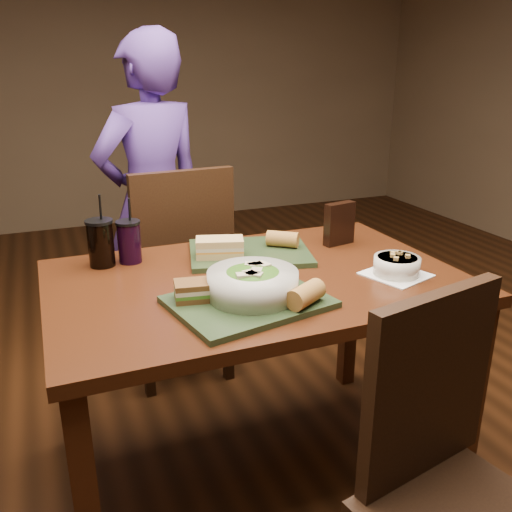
# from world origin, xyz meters

# --- Properties ---
(ground) EXTENTS (6.00, 6.00, 0.00)m
(ground) POSITION_xyz_m (0.00, 0.00, 0.00)
(ground) COLOR #381C0B
(ground) RESTS_ON ground
(dining_table) EXTENTS (1.30, 0.85, 0.75)m
(dining_table) POSITION_xyz_m (0.00, 0.00, 0.66)
(dining_table) COLOR #401D0C
(dining_table) RESTS_ON ground
(chair_near) EXTENTS (0.47, 0.47, 0.92)m
(chair_near) POSITION_xyz_m (0.18, -0.74, 0.51)
(chair_near) COLOR black
(chair_near) RESTS_ON ground
(chair_far) EXTENTS (0.46, 0.46, 1.00)m
(chair_far) POSITION_xyz_m (-0.08, 0.70, 0.55)
(chair_far) COLOR black
(chair_far) RESTS_ON ground
(diner) EXTENTS (0.65, 0.53, 1.55)m
(diner) POSITION_xyz_m (-0.13, 0.98, 0.77)
(diner) COLOR #4C2F81
(diner) RESTS_ON ground
(tray_near) EXTENTS (0.47, 0.39, 0.02)m
(tray_near) POSITION_xyz_m (-0.10, -0.19, 0.76)
(tray_near) COLOR #25361C
(tray_near) RESTS_ON dining_table
(tray_far) EXTENTS (0.49, 0.41, 0.02)m
(tray_far) POSITION_xyz_m (0.06, 0.20, 0.76)
(tray_far) COLOR #25361C
(tray_far) RESTS_ON dining_table
(salad_bowl) EXTENTS (0.26, 0.26, 0.09)m
(salad_bowl) POSITION_xyz_m (-0.08, -0.18, 0.81)
(salad_bowl) COLOR silver
(salad_bowl) RESTS_ON tray_near
(soup_bowl) EXTENTS (0.23, 0.23, 0.07)m
(soup_bowl) POSITION_xyz_m (0.43, -0.16, 0.78)
(soup_bowl) COLOR white
(soup_bowl) RESTS_ON dining_table
(sandwich_near) EXTENTS (0.13, 0.10, 0.05)m
(sandwich_near) POSITION_xyz_m (-0.24, -0.14, 0.80)
(sandwich_near) COLOR #593819
(sandwich_near) RESTS_ON tray_near
(sandwich_far) EXTENTS (0.18, 0.13, 0.06)m
(sandwich_far) POSITION_xyz_m (-0.06, 0.18, 0.80)
(sandwich_far) COLOR tan
(sandwich_far) RESTS_ON tray_far
(baguette_near) EXTENTS (0.13, 0.11, 0.06)m
(baguette_near) POSITION_xyz_m (0.03, -0.29, 0.80)
(baguette_near) COLOR #AD7533
(baguette_near) RESTS_ON tray_near
(baguette_far) EXTENTS (0.12, 0.11, 0.06)m
(baguette_far) POSITION_xyz_m (0.18, 0.20, 0.80)
(baguette_far) COLOR #AD7533
(baguette_far) RESTS_ON tray_far
(cup_cola) EXTENTS (0.09, 0.09, 0.25)m
(cup_cola) POSITION_xyz_m (-0.44, 0.29, 0.83)
(cup_cola) COLOR black
(cup_cola) RESTS_ON dining_table
(cup_berry) EXTENTS (0.08, 0.08, 0.23)m
(cup_berry) POSITION_xyz_m (-0.35, 0.29, 0.82)
(cup_berry) COLOR black
(cup_berry) RESTS_ON dining_table
(chip_bag) EXTENTS (0.13, 0.06, 0.16)m
(chip_bag) POSITION_xyz_m (0.42, 0.19, 0.83)
(chip_bag) COLOR black
(chip_bag) RESTS_ON dining_table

